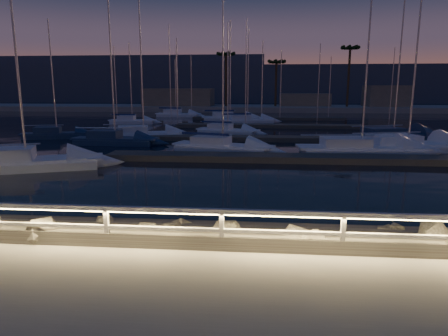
{
  "coord_description": "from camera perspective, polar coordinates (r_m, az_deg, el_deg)",
  "views": [
    {
      "loc": [
        -1.09,
        -9.52,
        4.03
      ],
      "look_at": [
        -2.3,
        4.0,
        1.3
      ],
      "focal_mm": 32.0,
      "sensor_mm": 36.0,
      "label": 1
    }
  ],
  "objects": [
    {
      "name": "sailboat_b",
      "position": [
        25.72,
        -26.88,
        0.81
      ],
      "size": [
        8.65,
        5.3,
        14.32
      ],
      "rotation": [
        0.0,
        0.0,
        0.38
      ],
      "color": "white",
      "rests_on": "ground"
    },
    {
      "name": "riprap",
      "position": [
        12.49,
        -11.96,
        -8.93
      ],
      "size": [
        30.43,
        2.39,
        1.33
      ],
      "color": "slate",
      "rests_on": "ground"
    },
    {
      "name": "palm_left",
      "position": [
        82.04,
        0.29,
        15.64
      ],
      "size": [
        3.0,
        3.0,
        11.2
      ],
      "color": "brown",
      "rests_on": "ground"
    },
    {
      "name": "sailboat_l",
      "position": [
        38.65,
        22.75,
        4.26
      ],
      "size": [
        9.25,
        5.59,
        15.17
      ],
      "rotation": [
        0.0,
        0.0,
        0.37
      ],
      "color": "navy",
      "rests_on": "ground"
    },
    {
      "name": "floating_docks",
      "position": [
        42.27,
        6.6,
        5.28
      ],
      "size": [
        22.0,
        36.0,
        0.4
      ],
      "color": "#615B50",
      "rests_on": "ground"
    },
    {
      "name": "sailboat_a",
      "position": [
        34.53,
        -15.56,
        3.98
      ],
      "size": [
        7.11,
        2.39,
        12.04
      ],
      "rotation": [
        0.0,
        0.0,
        -0.03
      ],
      "color": "navy",
      "rests_on": "ground"
    },
    {
      "name": "harbor_water",
      "position": [
        41.06,
        6.62,
        4.31
      ],
      "size": [
        400.0,
        440.0,
        0.6
      ],
      "color": "black",
      "rests_on": "ground"
    },
    {
      "name": "ground",
      "position": [
        10.4,
        10.95,
        -11.66
      ],
      "size": [
        400.0,
        400.0,
        0.0
      ],
      "primitive_type": "plane",
      "color": "#A09C91",
      "rests_on": "ground"
    },
    {
      "name": "sailboat_i",
      "position": [
        54.46,
        -13.13,
        6.62
      ],
      "size": [
        6.13,
        2.02,
        10.39
      ],
      "rotation": [
        0.0,
        0.0,
        0.03
      ],
      "color": "white",
      "rests_on": "ground"
    },
    {
      "name": "palm_center",
      "position": [
        82.71,
        7.5,
        14.58
      ],
      "size": [
        3.0,
        3.0,
        9.7
      ],
      "color": "brown",
      "rests_on": "ground"
    },
    {
      "name": "sailboat_j",
      "position": [
        41.1,
        0.31,
        5.46
      ],
      "size": [
        6.71,
        3.74,
        11.03
      ],
      "rotation": [
        0.0,
        0.0,
        -0.31
      ],
      "color": "white",
      "rests_on": "ground"
    },
    {
      "name": "sailboat_k",
      "position": [
        54.09,
        3.18,
        6.87
      ],
      "size": [
        7.53,
        3.62,
        12.32
      ],
      "rotation": [
        0.0,
        0.0,
        0.21
      ],
      "color": "white",
      "rests_on": "ground"
    },
    {
      "name": "sailboat_h",
      "position": [
        32.51,
        24.44,
        2.97
      ],
      "size": [
        9.74,
        5.1,
        15.88
      ],
      "rotation": [
        0.0,
        0.0,
        0.27
      ],
      "color": "white",
      "rests_on": "ground"
    },
    {
      "name": "sailboat_d",
      "position": [
        29.88,
        18.58,
        2.71
      ],
      "size": [
        9.18,
        3.4,
        15.2
      ],
      "rotation": [
        0.0,
        0.0,
        0.08
      ],
      "color": "white",
      "rests_on": "ground"
    },
    {
      "name": "sailboat_f",
      "position": [
        38.16,
        -11.68,
        4.82
      ],
      "size": [
        7.81,
        4.22,
        12.83
      ],
      "rotation": [
        0.0,
        0.0,
        0.29
      ],
      "color": "white",
      "rests_on": "ground"
    },
    {
      "name": "palm_right",
      "position": [
        83.59,
        17.57,
        15.67
      ],
      "size": [
        3.0,
        3.0,
        12.2
      ],
      "color": "brown",
      "rests_on": "ground"
    },
    {
      "name": "sailboat_e",
      "position": [
        40.66,
        -22.97,
        4.51
      ],
      "size": [
        6.51,
        3.53,
        10.75
      ],
      "rotation": [
        0.0,
        0.0,
        0.29
      ],
      "color": "navy",
      "rests_on": "ground"
    },
    {
      "name": "sailboat_c",
      "position": [
        29.72,
        -0.52,
        3.21
      ],
      "size": [
        7.79,
        4.24,
        12.75
      ],
      "rotation": [
        0.0,
        0.0,
        -0.29
      ],
      "color": "white",
      "rests_on": "ground"
    },
    {
      "name": "far_shore",
      "position": [
        83.66,
        5.85,
        8.76
      ],
      "size": [
        160.0,
        14.0,
        5.2
      ],
      "color": "#A09C91",
      "rests_on": "ground"
    },
    {
      "name": "distant_hills",
      "position": [
        144.75,
        -3.31,
        11.64
      ],
      "size": [
        230.0,
        37.5,
        18.0
      ],
      "color": "#3A455A",
      "rests_on": "ground"
    },
    {
      "name": "guard_rail",
      "position": [
        10.11,
        10.73,
        -7.62
      ],
      "size": [
        44.11,
        0.12,
        1.06
      ],
      "color": "silver",
      "rests_on": "ground"
    },
    {
      "name": "sailboat_m",
      "position": [
        66.08,
        -6.74,
        7.67
      ],
      "size": [
        7.51,
        3.16,
        12.48
      ],
      "rotation": [
        0.0,
        0.0,
        -0.14
      ],
      "color": "white",
      "rests_on": "ground"
    },
    {
      "name": "sailboat_n",
      "position": [
        57.81,
        0.65,
        7.23
      ],
      "size": [
        8.41,
        3.6,
        13.9
      ],
      "rotation": [
        0.0,
        0.0,
        0.15
      ],
      "color": "white",
      "rests_on": "ground"
    }
  ]
}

